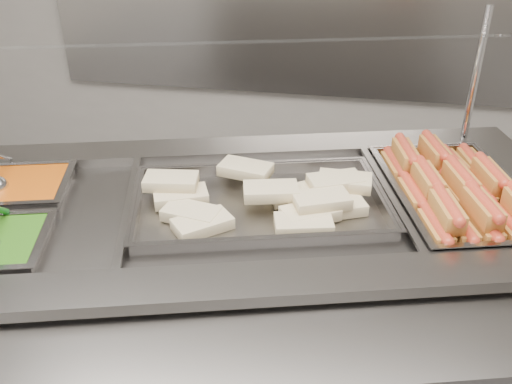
% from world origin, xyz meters
% --- Properties ---
extents(steam_counter, '(2.24, 1.43, 0.99)m').
position_xyz_m(steam_counter, '(0.08, 0.45, 0.49)').
color(steam_counter, slate).
rests_on(steam_counter, ground).
extents(tray_rail, '(1.98, 0.90, 0.06)m').
position_xyz_m(tray_rail, '(0.23, -0.09, 0.93)').
color(tray_rail, gray).
rests_on(tray_rail, steam_counter).
extents(sneeze_guard, '(1.83, 0.79, 0.48)m').
position_xyz_m(sneeze_guard, '(0.01, 0.68, 1.39)').
color(sneeze_guard, silver).
rests_on(sneeze_guard, steam_counter).
extents(pan_hotdogs, '(0.52, 0.68, 0.11)m').
position_xyz_m(pan_hotdogs, '(0.74, 0.63, 0.94)').
color(pan_hotdogs, gray).
rests_on(pan_hotdogs, steam_counter).
extents(pan_wraps, '(0.84, 0.62, 0.08)m').
position_xyz_m(pan_wraps, '(0.14, 0.47, 0.96)').
color(pan_wraps, gray).
rests_on(pan_wraps, steam_counter).
extents(pan_beans, '(0.39, 0.34, 0.11)m').
position_xyz_m(pan_beans, '(-0.65, 0.42, 0.94)').
color(pan_beans, gray).
rests_on(pan_beans, steam_counter).
extents(hotdogs_in_buns, '(0.47, 0.63, 0.13)m').
position_xyz_m(hotdogs_in_buns, '(0.74, 0.63, 0.99)').
color(hotdogs_in_buns, '#A97023').
rests_on(hotdogs_in_buns, pan_hotdogs).
extents(tortilla_wraps, '(0.71, 0.43, 0.08)m').
position_xyz_m(tortilla_wraps, '(0.18, 0.47, 0.99)').
color(tortilla_wraps, beige).
rests_on(tortilla_wraps, pan_wraps).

